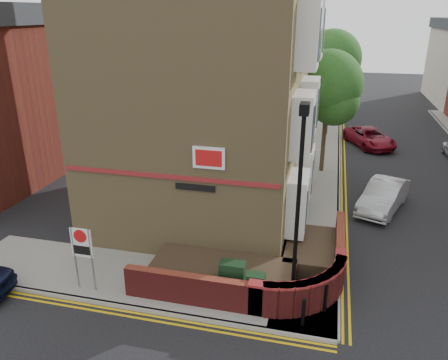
% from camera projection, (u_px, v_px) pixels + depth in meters
% --- Properties ---
extents(ground, '(120.00, 120.00, 0.00)m').
position_uv_depth(ground, '(232.00, 326.00, 12.80)').
color(ground, black).
rests_on(ground, ground).
extents(pavement_corner, '(13.00, 3.00, 0.12)m').
position_uv_depth(pavement_corner, '(142.00, 279.00, 14.92)').
color(pavement_corner, gray).
rests_on(pavement_corner, ground).
extents(pavement_main, '(2.00, 32.00, 0.12)m').
position_uv_depth(pavement_main, '(322.00, 160.00, 26.80)').
color(pavement_main, gray).
rests_on(pavement_main, ground).
extents(kerb_side, '(13.00, 0.15, 0.12)m').
position_uv_depth(kerb_side, '(123.00, 306.00, 13.56)').
color(kerb_side, gray).
rests_on(kerb_side, ground).
extents(kerb_main_near, '(0.15, 32.00, 0.12)m').
position_uv_depth(kerb_main_near, '(339.00, 162.00, 26.57)').
color(kerb_main_near, gray).
rests_on(kerb_main_near, ground).
extents(yellow_lines_side, '(13.00, 0.28, 0.01)m').
position_uv_depth(yellow_lines_side, '(119.00, 312.00, 13.36)').
color(yellow_lines_side, gold).
rests_on(yellow_lines_side, ground).
extents(yellow_lines_main, '(0.28, 32.00, 0.01)m').
position_uv_depth(yellow_lines_main, '(343.00, 163.00, 26.54)').
color(yellow_lines_main, gold).
rests_on(yellow_lines_main, ground).
extents(corner_building, '(8.95, 10.40, 13.60)m').
position_uv_depth(corner_building, '(210.00, 72.00, 18.42)').
color(corner_building, olive).
rests_on(corner_building, ground).
extents(garden_wall, '(6.80, 6.00, 1.20)m').
position_uv_depth(garden_wall, '(248.00, 279.00, 15.06)').
color(garden_wall, maroon).
rests_on(garden_wall, ground).
extents(lamppost, '(0.25, 0.50, 6.30)m').
position_uv_depth(lamppost, '(298.00, 211.00, 12.31)').
color(lamppost, black).
rests_on(lamppost, pavement_corner).
extents(utility_cabinet_large, '(0.80, 0.45, 1.20)m').
position_uv_depth(utility_cabinet_large, '(232.00, 279.00, 13.78)').
color(utility_cabinet_large, black).
rests_on(utility_cabinet_large, pavement_corner).
extents(utility_cabinet_small, '(0.55, 0.40, 1.10)m').
position_uv_depth(utility_cabinet_small, '(256.00, 289.00, 13.35)').
color(utility_cabinet_small, black).
rests_on(utility_cabinet_small, pavement_corner).
extents(bollard_near, '(0.11, 0.11, 0.90)m').
position_uv_depth(bollard_near, '(303.00, 312.00, 12.50)').
color(bollard_near, black).
rests_on(bollard_near, pavement_corner).
extents(bollard_far, '(0.11, 0.11, 0.90)m').
position_uv_depth(bollard_far, '(326.00, 298.00, 13.09)').
color(bollard_far, black).
rests_on(bollard_far, pavement_corner).
extents(zone_sign, '(0.72, 0.07, 2.20)m').
position_uv_depth(zone_sign, '(82.00, 248.00, 13.78)').
color(zone_sign, slate).
rests_on(zone_sign, pavement_corner).
extents(tree_near, '(3.64, 3.65, 6.70)m').
position_uv_depth(tree_near, '(328.00, 89.00, 23.35)').
color(tree_near, '#382B1E').
rests_on(tree_near, pavement_main).
extents(tree_mid, '(4.03, 4.03, 7.42)m').
position_uv_depth(tree_mid, '(332.00, 64.00, 30.41)').
color(tree_mid, '#382B1E').
rests_on(tree_mid, pavement_main).
extents(tree_far, '(3.81, 3.81, 7.00)m').
position_uv_depth(tree_far, '(333.00, 57.00, 37.75)').
color(tree_far, '#382B1E').
rests_on(tree_far, pavement_main).
extents(traffic_light_assembly, '(0.20, 0.16, 4.20)m').
position_uv_depth(traffic_light_assembly, '(335.00, 92.00, 33.86)').
color(traffic_light_assembly, black).
rests_on(traffic_light_assembly, pavement_main).
extents(silver_car_near, '(2.75, 4.33, 1.35)m').
position_uv_depth(silver_car_near, '(384.00, 196.00, 20.09)').
color(silver_car_near, '#A5A7AC').
rests_on(silver_car_near, ground).
extents(red_car_main, '(3.74, 4.92, 1.24)m').
position_uv_depth(red_car_main, '(370.00, 137.00, 29.58)').
color(red_car_main, maroon).
rests_on(red_car_main, ground).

